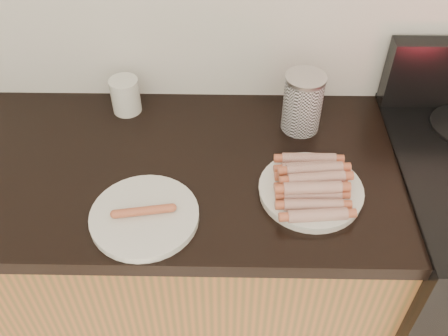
{
  "coord_description": "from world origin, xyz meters",
  "views": [
    {
      "loc": [
        -0.03,
        0.77,
        1.8
      ],
      "look_at": [
        -0.05,
        1.62,
        0.96
      ],
      "focal_mm": 40.0,
      "sensor_mm": 36.0,
      "label": 1
    }
  ],
  "objects_px": {
    "side_plate": "(145,216)",
    "mug": "(125,95)",
    "canister": "(303,103)",
    "main_plate": "(310,192)"
  },
  "relations": [
    {
      "from": "side_plate",
      "to": "mug",
      "type": "bearing_deg",
      "value": 104.18
    },
    {
      "from": "canister",
      "to": "main_plate",
      "type": "bearing_deg",
      "value": -89.34
    },
    {
      "from": "side_plate",
      "to": "canister",
      "type": "bearing_deg",
      "value": 41.19
    },
    {
      "from": "main_plate",
      "to": "canister",
      "type": "relative_size",
      "value": 1.48
    },
    {
      "from": "main_plate",
      "to": "canister",
      "type": "bearing_deg",
      "value": 90.66
    },
    {
      "from": "canister",
      "to": "mug",
      "type": "xyz_separation_m",
      "value": [
        -0.49,
        0.07,
        -0.03
      ]
    },
    {
      "from": "main_plate",
      "to": "side_plate",
      "type": "distance_m",
      "value": 0.4
    },
    {
      "from": "side_plate",
      "to": "mug",
      "type": "xyz_separation_m",
      "value": [
        -0.1,
        0.41,
        0.04
      ]
    },
    {
      "from": "side_plate",
      "to": "canister",
      "type": "xyz_separation_m",
      "value": [
        0.39,
        0.34,
        0.08
      ]
    },
    {
      "from": "main_plate",
      "to": "mug",
      "type": "distance_m",
      "value": 0.59
    }
  ]
}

